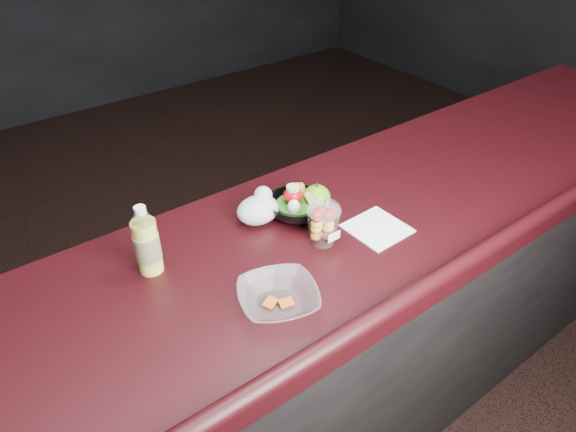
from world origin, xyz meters
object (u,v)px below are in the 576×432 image
(snack_bowl, at_px, (296,206))
(takeout_bowl, at_px, (278,298))
(green_apple, at_px, (317,197))
(lemonade_bottle, at_px, (147,245))
(fruit_cup, at_px, (323,222))

(snack_bowl, distance_m, takeout_bowl, 0.38)
(green_apple, bearing_deg, takeout_bowl, -141.63)
(lemonade_bottle, bearing_deg, snack_bowl, -3.93)
(snack_bowl, relative_size, takeout_bowl, 0.77)
(snack_bowl, height_order, takeout_bowl, snack_bowl)
(lemonade_bottle, height_order, snack_bowl, lemonade_bottle)
(lemonade_bottle, distance_m, green_apple, 0.53)
(green_apple, bearing_deg, snack_bowl, 174.22)
(lemonade_bottle, distance_m, snack_bowl, 0.46)
(lemonade_bottle, relative_size, takeout_bowl, 0.81)
(takeout_bowl, bearing_deg, fruit_cup, 27.44)
(lemonade_bottle, bearing_deg, green_apple, -4.19)
(green_apple, xyz_separation_m, snack_bowl, (-0.07, 0.01, -0.01))
(green_apple, relative_size, snack_bowl, 0.46)
(green_apple, relative_size, takeout_bowl, 0.36)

